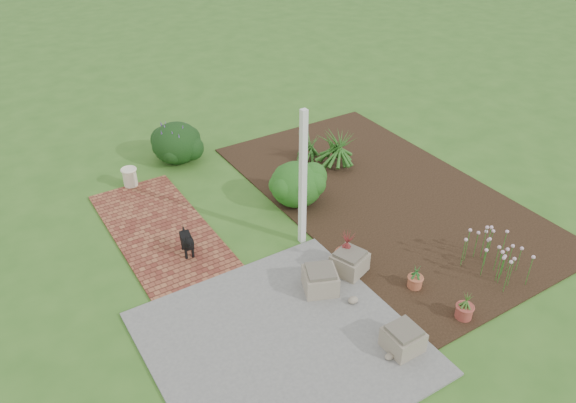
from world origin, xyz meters
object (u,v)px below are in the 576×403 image
stone_trough_near (403,340)px  black_dog (187,241)px  cream_ceramic_urn (130,177)px  evergreen_shrub (296,183)px

stone_trough_near → black_dog: (-1.66, 3.48, 0.13)m
black_dog → cream_ceramic_urn: size_ratio=1.50×
stone_trough_near → evergreen_shrub: bearing=78.8°
stone_trough_near → black_dog: 3.86m
stone_trough_near → evergreen_shrub: 3.98m
black_dog → cream_ceramic_urn: (-0.08, 2.73, -0.10)m
cream_ceramic_urn → black_dog: bearing=-88.4°
cream_ceramic_urn → evergreen_shrub: (2.51, -2.31, 0.23)m
black_dog → evergreen_shrub: evergreen_shrub is taller
cream_ceramic_urn → evergreen_shrub: evergreen_shrub is taller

